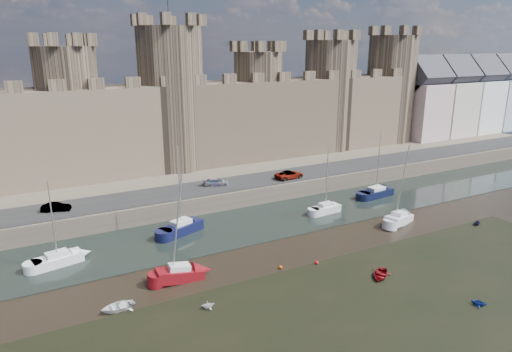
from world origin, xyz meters
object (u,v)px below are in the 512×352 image
object	(u,v)px
sailboat_3	(376,192)
sailboat_5	(399,218)
sailboat_1	(181,227)
car_2	(216,182)
car_1	(56,207)
sailboat_4	(180,273)
sailboat_2	(326,208)
car_3	(289,175)
sailboat_0	(58,259)

from	to	relation	value
sailboat_3	sailboat_5	xyz separation A→B (m)	(-4.92, -9.78, -0.02)
sailboat_1	sailboat_5	bearing A→B (deg)	-42.51
car_2	sailboat_3	size ratio (longest dim) A/B	0.38
car_2	car_1	bearing A→B (deg)	108.20
sailboat_1	sailboat_3	size ratio (longest dim) A/B	1.12
sailboat_1	sailboat_4	xyz separation A→B (m)	(-4.00, -11.15, -0.06)
sailboat_4	sailboat_2	bearing A→B (deg)	22.23
car_3	sailboat_2	world-z (taller)	sailboat_2
sailboat_2	sailboat_5	size ratio (longest dim) A/B	0.88
sailboat_1	sailboat_3	xyz separation A→B (m)	(31.31, -0.46, -0.08)
car_2	sailboat_3	bearing A→B (deg)	-96.33
sailboat_3	sailboat_4	world-z (taller)	sailboat_4
sailboat_2	car_2	bearing A→B (deg)	130.17
sailboat_3	sailboat_0	bearing A→B (deg)	176.45
car_1	sailboat_1	size ratio (longest dim) A/B	0.32
car_2	sailboat_1	world-z (taller)	sailboat_1
car_2	sailboat_3	distance (m)	24.73
car_1	sailboat_4	bearing A→B (deg)	-137.69
car_1	sailboat_5	bearing A→B (deg)	-98.57
sailboat_0	sailboat_1	distance (m)	14.59
sailboat_5	car_2	bearing A→B (deg)	113.26
sailboat_2	sailboat_4	world-z (taller)	sailboat_4
sailboat_3	car_1	bearing A→B (deg)	163.39
sailboat_2	sailboat_0	bearing A→B (deg)	174.43
sailboat_0	sailboat_5	world-z (taller)	sailboat_5
car_3	sailboat_3	bearing A→B (deg)	-130.84
sailboat_1	sailboat_4	bearing A→B (deg)	-131.07
car_3	sailboat_1	size ratio (longest dim) A/B	0.43
car_1	sailboat_4	size ratio (longest dim) A/B	0.32
car_2	sailboat_0	size ratio (longest dim) A/B	0.40
sailboat_0	car_2	bearing A→B (deg)	13.70
car_3	sailboat_4	size ratio (longest dim) A/B	0.43
car_1	sailboat_0	xyz separation A→B (m)	(-1.00, -10.36, -2.33)
car_2	sailboat_0	distance (m)	25.68
sailboat_4	sailboat_5	world-z (taller)	sailboat_4
car_1	sailboat_2	xyz separation A→B (m)	(33.62, -11.02, -2.31)
sailboat_1	sailboat_3	bearing A→B (deg)	-22.15
sailboat_1	sailboat_5	xyz separation A→B (m)	(26.40, -10.23, -0.10)
car_3	sailboat_4	bearing A→B (deg)	120.37
car_1	car_3	world-z (taller)	car_3
car_1	sailboat_5	size ratio (longest dim) A/B	0.33
car_3	sailboat_2	size ratio (longest dim) A/B	0.51
car_1	sailboat_4	world-z (taller)	sailboat_4
sailboat_0	sailboat_5	distance (m)	41.69
sailboat_5	car_3	bearing A→B (deg)	90.37
sailboat_4	sailboat_3	bearing A→B (deg)	19.57
car_1	sailboat_3	size ratio (longest dim) A/B	0.35
car_1	car_3	bearing A→B (deg)	-75.74
sailboat_1	car_2	bearing A→B (deg)	25.22
sailboat_5	car_1	bearing A→B (deg)	135.56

